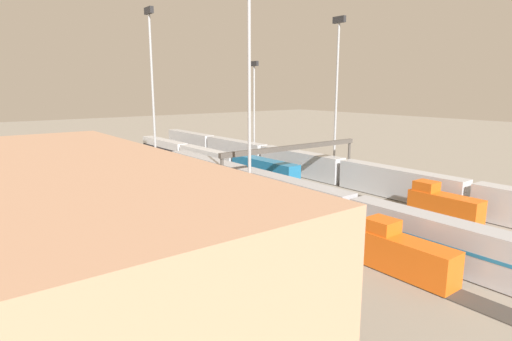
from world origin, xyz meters
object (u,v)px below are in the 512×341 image
object	(u,v)px
train_on_track_2	(203,156)
train_on_track_4	(289,196)
light_mast_3	(152,77)
signal_gantry	(294,152)
light_mast_0	(337,81)
train_on_track_0	(299,163)
light_mast_1	(249,73)
light_mast_2	(254,97)
train_on_track_5	(404,254)
train_on_track_1	(443,205)
maintenance_shed	(73,225)

from	to	relation	value
train_on_track_2	train_on_track_4	distance (m)	43.67
light_mast_3	signal_gantry	xyz separation A→B (m)	(-23.52, -14.85, -12.86)
light_mast_0	train_on_track_4	bearing A→B (deg)	117.35
train_on_track_2	signal_gantry	distance (m)	35.66
train_on_track_0	light_mast_0	xyz separation A→B (m)	(-7.31, -2.75, 17.19)
train_on_track_4	train_on_track_0	world-z (taller)	same
light_mast_1	light_mast_2	distance (m)	51.87
light_mast_1	signal_gantry	world-z (taller)	light_mast_1
light_mast_2	train_on_track_2	bearing A→B (deg)	79.93
train_on_track_4	light_mast_2	world-z (taller)	light_mast_2
train_on_track_5	light_mast_2	world-z (taller)	light_mast_2
light_mast_2	train_on_track_5	bearing A→B (deg)	155.36
train_on_track_4	light_mast_0	world-z (taller)	light_mast_0
train_on_track_0	signal_gantry	xyz separation A→B (m)	(-11.72, 12.50, 4.93)
train_on_track_5	train_on_track_2	bearing A→B (deg)	-12.96
train_on_track_4	light_mast_2	size ratio (longest dim) A/B	2.87
train_on_track_0	light_mast_3	size ratio (longest dim) A/B	3.64
light_mast_0	train_on_track_1	bearing A→B (deg)	164.30
signal_gantry	light_mast_1	bearing A→B (deg)	117.77
train_on_track_1	train_on_track_2	world-z (taller)	train_on_track_1
train_on_track_1	light_mast_0	size ratio (longest dim) A/B	0.31
train_on_track_1	train_on_track_4	distance (m)	21.80
train_on_track_4	train_on_track_0	size ratio (longest dim) A/B	0.60
train_on_track_2	light_mast_3	bearing A→B (deg)	123.83
light_mast_0	train_on_track_2	bearing A→B (deg)	22.53
train_on_track_0	train_on_track_5	bearing A→B (deg)	149.09
light_mast_2	signal_gantry	world-z (taller)	light_mast_2
train_on_track_1	train_on_track_5	xyz separation A→B (m)	(-6.88, 20.00, 0.00)
train_on_track_2	light_mast_3	size ratio (longest dim) A/B	2.02
light_mast_0	signal_gantry	size ratio (longest dim) A/B	1.06
train_on_track_4	signal_gantry	size ratio (longest dim) A/B	2.38
train_on_track_0	light_mast_2	bearing A→B (deg)	-10.20
train_on_track_0	train_on_track_1	bearing A→B (deg)	171.84
train_on_track_1	train_on_track_0	size ratio (longest dim) A/B	0.08
light_mast_0	train_on_track_0	bearing A→B (deg)	20.64
train_on_track_2	maintenance_shed	world-z (taller)	maintenance_shed
light_mast_1	train_on_track_0	bearing A→B (deg)	-54.61
train_on_track_0	light_mast_1	size ratio (longest dim) A/B	3.67
light_mast_3	maintenance_shed	xyz separation A→B (m)	(-36.28, 24.29, -14.36)
train_on_track_5	signal_gantry	world-z (taller)	signal_gantry
train_on_track_0	light_mast_3	xyz separation A→B (m)	(11.80, 27.35, 17.79)
train_on_track_1	light_mast_1	xyz separation A→B (m)	(15.04, 22.93, 18.12)
maintenance_shed	light_mast_0	bearing A→B (deg)	-72.48
train_on_track_0	light_mast_2	size ratio (longest dim) A/B	4.81
signal_gantry	light_mast_3	bearing A→B (deg)	32.28
light_mast_1	light_mast_2	xyz separation A→B (m)	(40.83, -31.71, -4.21)
train_on_track_5	light_mast_0	distance (m)	47.64
signal_gantry	train_on_track_4	bearing A→B (deg)	134.45
signal_gantry	train_on_track_1	bearing A→B (deg)	-162.06
train_on_track_1	train_on_track_5	size ratio (longest dim) A/B	1.00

